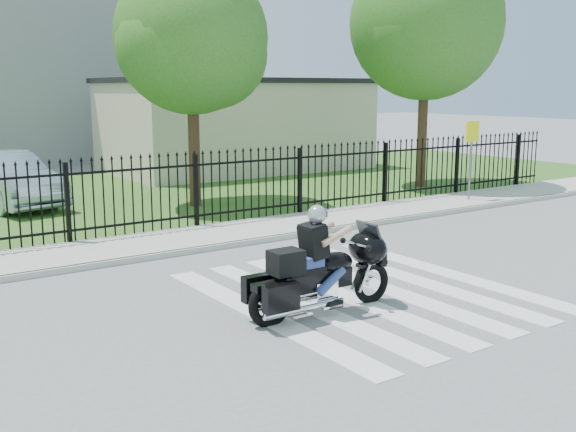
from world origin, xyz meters
TOP-DOWN VIEW (x-y plane):
  - ground at (0.00, 0.00)m, footprint 120.00×120.00m
  - crosswalk at (0.00, 0.00)m, footprint 5.00×5.50m
  - sidewalk at (0.00, 5.00)m, footprint 40.00×2.00m
  - curb at (0.00, 4.00)m, footprint 40.00×0.12m
  - grass_strip at (0.00, 12.00)m, footprint 40.00×12.00m
  - iron_fence at (0.00, 6.00)m, footprint 26.00×0.04m
  - tree_mid at (1.50, 9.00)m, footprint 4.20×4.20m
  - tree_right at (9.50, 8.00)m, footprint 5.00×5.00m
  - building_low at (7.00, 16.00)m, footprint 10.00×6.00m
  - building_low_roof at (7.00, 16.00)m, footprint 10.20×6.20m
  - motorcycle_rider at (-1.28, -0.43)m, footprint 2.56×0.77m
  - parked_car at (-2.98, 11.85)m, footprint 2.51×4.92m
  - traffic_sign at (8.27, 4.85)m, footprint 0.49×0.08m

SIDE VIEW (x-z plane):
  - ground at x=0.00m, z-range 0.00..0.00m
  - crosswalk at x=0.00m, z-range 0.00..0.01m
  - grass_strip at x=0.00m, z-range 0.00..0.02m
  - sidewalk at x=0.00m, z-range 0.00..0.12m
  - curb at x=0.00m, z-range 0.00..0.12m
  - motorcycle_rider at x=-1.28m, z-range -0.15..1.54m
  - parked_car at x=-2.98m, z-range 0.02..1.56m
  - iron_fence at x=0.00m, z-range 0.00..1.80m
  - traffic_sign at x=8.27m, z-range 0.61..2.87m
  - building_low at x=7.00m, z-range 0.00..3.50m
  - building_low_roof at x=7.00m, z-range 3.50..3.70m
  - tree_mid at x=1.50m, z-range 1.28..8.06m
  - tree_right at x=9.50m, z-range 1.44..9.34m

